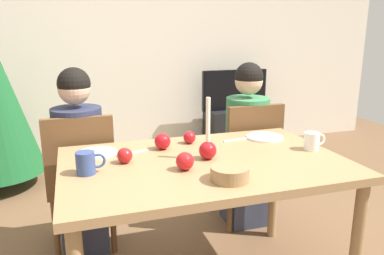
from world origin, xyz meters
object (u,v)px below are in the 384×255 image
at_px(chair_right, 248,157).
at_px(chair_left, 81,175).
at_px(apple_by_left_plate, 163,141).
at_px(person_left_child, 80,165).
at_px(person_right_child, 246,148).
at_px(dining_table, 204,176).
at_px(mug_left, 86,163).
at_px(tv, 235,90).
at_px(plate_left, 97,153).
at_px(apple_far_edge, 125,156).
at_px(bowl_walnuts, 230,174).
at_px(tv_stand, 233,129).
at_px(candle_centerpiece, 208,146).
at_px(apple_near_candle, 185,161).
at_px(mug_right, 312,141).
at_px(apple_by_right_mug, 189,137).
at_px(plate_right, 265,137).

bearing_deg(chair_right, chair_left, 180.00).
bearing_deg(apple_by_left_plate, person_left_child, 137.41).
relative_size(chair_right, person_right_child, 0.77).
bearing_deg(chair_left, apple_by_left_plate, -40.18).
height_order(dining_table, person_right_child, person_right_child).
xyz_separation_m(person_right_child, mug_left, (-1.11, -0.65, 0.23)).
height_order(tv, plate_left, tv).
bearing_deg(tv, apple_far_edge, -125.44).
xyz_separation_m(person_right_child, tv, (0.65, 1.66, 0.14)).
bearing_deg(person_left_child, bowl_walnuts, -56.56).
height_order(chair_right, person_left_child, person_left_child).
distance_m(plate_left, bowl_walnuts, 0.75).
relative_size(tv_stand, candle_centerpiece, 2.03).
xyz_separation_m(dining_table, tv_stand, (1.20, 2.30, -0.43)).
distance_m(apple_near_candle, apple_by_left_plate, 0.34).
distance_m(dining_table, plate_left, 0.58).
height_order(tv, mug_right, tv).
bearing_deg(apple_by_right_mug, tv_stand, 59.48).
xyz_separation_m(candle_centerpiece, apple_by_right_mug, (-0.01, 0.29, -0.03)).
relative_size(chair_right, person_left_child, 0.77).
distance_m(plate_left, apple_by_right_mug, 0.52).
bearing_deg(tv_stand, tv, 90.00).
bearing_deg(dining_table, bowl_walnuts, -86.52).
xyz_separation_m(tv, candle_centerpiece, (-1.17, -2.29, 0.11)).
xyz_separation_m(chair_left, bowl_walnuts, (0.61, -0.89, 0.27)).
bearing_deg(dining_table, mug_right, -1.34).
height_order(dining_table, tv, tv).
relative_size(mug_left, apple_far_edge, 1.75).
xyz_separation_m(plate_right, apple_near_candle, (-0.61, -0.36, 0.04)).
bearing_deg(tv, plate_left, -129.85).
xyz_separation_m(person_right_child, apple_by_right_mug, (-0.53, -0.34, 0.22)).
relative_size(tv_stand, bowl_walnuts, 3.80).
relative_size(person_left_child, plate_right, 5.34).
relative_size(chair_left, plate_left, 4.45).
bearing_deg(tv, bowl_walnuts, -114.57).
bearing_deg(mug_right, chair_right, 96.31).
height_order(tv, plate_right, tv).
relative_size(person_right_child, mug_right, 9.33).
xyz_separation_m(dining_table, candle_centerpiece, (0.02, 0.01, 0.15)).
xyz_separation_m(person_right_child, plate_right, (-0.07, -0.38, 0.19)).
xyz_separation_m(candle_centerpiece, bowl_walnuts, (-0.01, -0.29, -0.03)).
bearing_deg(person_right_child, person_left_child, 180.00).
relative_size(tv, mug_right, 6.29).
bearing_deg(apple_near_candle, dining_table, 37.05).
relative_size(tv, apple_by_right_mug, 11.09).
xyz_separation_m(chair_right, apple_near_candle, (-0.68, -0.71, 0.28)).
bearing_deg(tv, chair_right, -110.94).
bearing_deg(plate_right, bowl_walnuts, -130.56).
height_order(plate_left, apple_by_right_mug, apple_by_right_mug).
relative_size(candle_centerpiece, apple_near_candle, 3.69).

